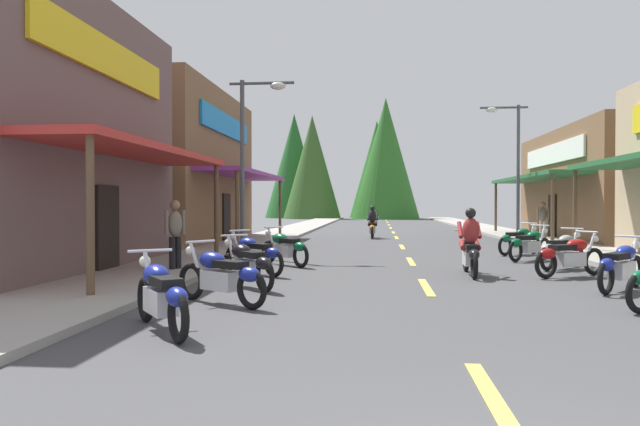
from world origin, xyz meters
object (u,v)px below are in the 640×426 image
object	(u,v)px
motorcycle_parked_left_0	(161,294)
rider_cruising_lead	(470,247)
streetlamp_left	(252,140)
pedestrian_browsing	(175,231)
motorcycle_parked_left_2	(247,263)
motorcycle_parked_right_6	(519,240)
streetlamp_right	(511,153)
motorcycle_parked_right_3	(570,255)
pedestrian_by_shop	(543,218)
motorcycle_parked_right_2	(621,265)
motorcycle_parked_left_3	(254,254)
motorcycle_parked_left_1	(221,275)
motorcycle_parked_left_4	(285,247)
rider_cruising_trailing	(372,225)
motorcycle_parked_right_5	(530,244)
motorcycle_parked_right_4	(562,250)

from	to	relation	value
motorcycle_parked_left_0	rider_cruising_lead	world-z (taller)	rider_cruising_lead
streetlamp_left	pedestrian_browsing	world-z (taller)	streetlamp_left
motorcycle_parked_left_2	rider_cruising_lead	world-z (taller)	rider_cruising_lead
motorcycle_parked_right_6	streetlamp_right	bearing A→B (deg)	39.03
streetlamp_right	motorcycle_parked_left_0	distance (m)	21.17
motorcycle_parked_right_3	pedestrian_by_shop	size ratio (longest dim) A/B	1.07
motorcycle_parked_right_2	pedestrian_browsing	bearing A→B (deg)	120.30
motorcycle_parked_left_3	motorcycle_parked_right_2	bearing A→B (deg)	-154.72
streetlamp_left	motorcycle_parked_right_6	size ratio (longest dim) A/B	3.28
motorcycle_parked_right_2	rider_cruising_lead	xyz separation A→B (m)	(-2.48, 2.16, 0.17)
motorcycle_parked_left_1	motorcycle_parked_left_3	distance (m)	4.09
motorcycle_parked_left_2	pedestrian_browsing	distance (m)	3.14
streetlamp_left	motorcycle_parked_left_1	size ratio (longest dim) A/B	3.04
motorcycle_parked_right_2	motorcycle_parked_right_3	world-z (taller)	same
motorcycle_parked_left_4	pedestrian_by_shop	distance (m)	15.64
motorcycle_parked_left_1	motorcycle_parked_left_4	xyz separation A→B (m)	(0.10, 6.10, 0.00)
streetlamp_left	rider_cruising_lead	bearing A→B (deg)	-35.94
motorcycle_parked_left_1	motorcycle_parked_left_3	xyz separation A→B (m)	(-0.32, 4.08, 0.00)
streetlamp_right	rider_cruising_trailing	distance (m)	7.14
motorcycle_parked_left_0	motorcycle_parked_right_3	bearing A→B (deg)	-84.46
motorcycle_parked_left_3	pedestrian_browsing	xyz separation A→B (m)	(-1.89, -0.03, 0.53)
rider_cruising_lead	motorcycle_parked_right_2	bearing A→B (deg)	-129.31
motorcycle_parked_left_1	pedestrian_by_shop	world-z (taller)	pedestrian_by_shop
streetlamp_right	motorcycle_parked_left_0	xyz separation A→B (m)	(-8.64, -19.01, -3.42)
motorcycle_parked_left_1	pedestrian_browsing	xyz separation A→B (m)	(-2.21, 4.05, 0.53)
motorcycle_parked_right_5	motorcycle_parked_left_0	xyz separation A→B (m)	(-7.24, -10.28, 0.00)
motorcycle_parked_left_2	pedestrian_browsing	bearing A→B (deg)	5.06
motorcycle_parked_right_2	rider_cruising_trailing	distance (m)	17.35
motorcycle_parked_right_2	motorcycle_parked_right_5	bearing A→B (deg)	43.04
motorcycle_parked_right_4	motorcycle_parked_left_3	world-z (taller)	same
streetlamp_left	streetlamp_right	distance (m)	12.74
motorcycle_parked_right_3	motorcycle_parked_left_3	distance (m)	7.23
motorcycle_parked_left_3	pedestrian_browsing	bearing A→B (deg)	40.23
streetlamp_left	rider_cruising_lead	xyz separation A→B (m)	(6.04, -4.38, -3.01)
motorcycle_parked_left_4	pedestrian_by_shop	bearing A→B (deg)	-83.59
motorcycle_parked_right_2	pedestrian_by_shop	distance (m)	16.18
motorcycle_parked_right_4	motorcycle_parked_left_1	world-z (taller)	same
streetlamp_left	motorcycle_parked_left_3	world-z (taller)	streetlamp_left
motorcycle_parked_right_3	motorcycle_parked_right_4	world-z (taller)	same
streetlamp_right	motorcycle_parked_right_4	bearing A→B (deg)	-96.08
motorcycle_parked_right_3	motorcycle_parked_right_5	world-z (taller)	same
motorcycle_parked_right_2	pedestrian_browsing	size ratio (longest dim) A/B	0.95
pedestrian_browsing	motorcycle_parked_left_1	bearing A→B (deg)	152.20
motorcycle_parked_right_4	motorcycle_parked_left_3	distance (m)	7.81
motorcycle_parked_right_4	motorcycle_parked_left_3	xyz separation A→B (m)	(-7.57, -1.93, 0.00)
streetlamp_right	pedestrian_browsing	world-z (taller)	streetlamp_right
motorcycle_parked_right_3	rider_cruising_lead	size ratio (longest dim) A/B	0.88
motorcycle_parked_right_2	rider_cruising_lead	world-z (taller)	rider_cruising_lead
motorcycle_parked_left_2	motorcycle_parked_left_3	xyz separation A→B (m)	(-0.32, 2.19, 0.00)
pedestrian_browsing	pedestrian_by_shop	bearing A→B (deg)	-97.66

